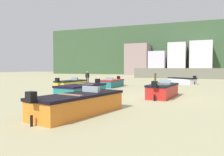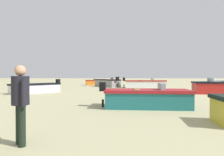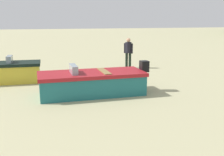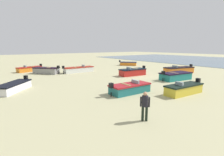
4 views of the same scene
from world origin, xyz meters
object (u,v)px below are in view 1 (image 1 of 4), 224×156
boat_orange_2 (79,104)px  boat_red_8 (163,90)px  mooring_post_near_water (155,77)px  beach_walker_foreground (87,76)px  boat_teal_1 (82,91)px  boat_white_5 (182,81)px  boat_yellow_9 (71,84)px  boat_teal_0 (112,83)px

boat_orange_2 → boat_red_8: 7.60m
mooring_post_near_water → beach_walker_foreground: (-7.39, -7.36, 0.31)m
boat_teal_1 → boat_orange_2: size_ratio=0.84×
boat_white_5 → boat_yellow_9: 14.95m
boat_orange_2 → boat_yellow_9: size_ratio=1.26×
boat_teal_0 → boat_white_5: boat_teal_0 is taller
boat_orange_2 → beach_walker_foreground: (-8.40, 16.83, 0.48)m
boat_white_5 → boat_red_8: 14.41m
boat_orange_2 → beach_walker_foreground: size_ratio=3.15×
boat_red_8 → boat_teal_0: bearing=141.0°
boat_teal_0 → boat_white_5: bearing=-127.6°
mooring_post_near_water → beach_walker_foreground: 10.43m
boat_teal_0 → boat_yellow_9: bearing=51.4°
boat_teal_1 → boat_yellow_9: bearing=-43.4°
mooring_post_near_water → boat_red_8: bearing=-78.0°
boat_white_5 → boat_yellow_9: (-9.73, -11.35, 0.04)m
boat_orange_2 → boat_teal_1: bearing=130.8°
boat_teal_1 → boat_yellow_9: boat_teal_1 is taller
boat_teal_0 → beach_walker_foreground: bearing=-32.1°
boat_orange_2 → mooring_post_near_water: 24.21m
boat_orange_2 → boat_teal_0: bearing=118.2°
boat_teal_0 → boat_teal_1: bearing=99.6°
boat_orange_2 → beach_walker_foreground: beach_walker_foreground is taller
boat_white_5 → mooring_post_near_water: mooring_post_near_water is taller
boat_orange_2 → boat_yellow_9: 12.24m
boat_teal_0 → boat_red_8: size_ratio=0.96×
boat_yellow_9 → boat_orange_2: bearing=-51.4°
boat_teal_1 → boat_red_8: size_ratio=1.04×
boat_yellow_9 → boat_white_5: bearing=54.4°
boat_yellow_9 → beach_walker_foreground: (-1.62, 6.63, 0.52)m
boat_teal_0 → mooring_post_near_water: mooring_post_near_water is taller
boat_teal_1 → boat_red_8: 5.72m
boat_teal_0 → boat_yellow_9: size_ratio=0.98×
boat_yellow_9 → beach_walker_foreground: size_ratio=2.49×
boat_orange_2 → boat_red_8: (2.62, 7.14, 0.01)m
boat_red_8 → beach_walker_foreground: 14.68m
boat_white_5 → boat_yellow_9: size_ratio=0.94×
boat_teal_1 → boat_white_5: boat_teal_1 is taller
beach_walker_foreground → mooring_post_near_water: bearing=-176.7°
boat_teal_1 → beach_walker_foreground: (-5.65, 11.68, 0.50)m
boat_yellow_9 → boat_teal_1: bearing=-46.4°
boat_red_8 → boat_yellow_9: size_ratio=1.02×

